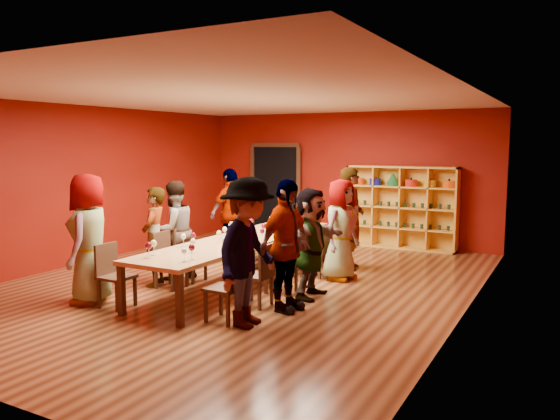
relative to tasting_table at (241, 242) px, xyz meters
The scene contains 50 objects.
room_shell 0.80m from the tasting_table, ahead, with size 7.10×9.10×3.04m.
tasting_table is the anchor object (origin of this frame).
doorway 4.80m from the tasting_table, 112.09° to the left, with size 1.40×0.17×2.30m.
shelving_unit 4.55m from the tasting_table, 72.08° to the left, with size 2.40×0.40×1.80m.
chair_person_left_0 2.13m from the tasting_table, 115.42° to the right, with size 0.42×0.42×0.89m.
person_left_0 2.35m from the tasting_table, 124.96° to the right, with size 0.91×0.50×1.86m, color #4F4F55.
chair_person_left_1 1.20m from the tasting_table, 140.43° to the right, with size 0.42×0.42×0.89m.
person_left_1 1.39m from the tasting_table, 147.12° to the right, with size 0.58×0.43×1.60m, color beige.
chair_person_left_2 0.97m from the tasting_table, 164.64° to the right, with size 0.42×0.42×0.89m.
person_left_2 1.21m from the tasting_table, 168.04° to the right, with size 0.81×0.44×1.66m, color #121A33.
chair_person_left_4 1.89m from the tasting_table, 118.99° to the left, with size 0.42×0.42×0.89m.
person_left_4 2.09m from the tasting_table, 127.77° to the left, with size 1.05×0.48×1.80m, color beige.
chair_person_right_0 1.93m from the tasting_table, 61.75° to the right, with size 0.42×0.42×0.89m.
person_right_0 2.09m from the tasting_table, 54.77° to the right, with size 1.21×0.50×1.88m, color white.
chair_person_right_1 1.31m from the tasting_table, 45.44° to the right, with size 0.42×0.42×0.89m.
person_right_1 1.62m from the tasting_table, 35.06° to the right, with size 1.06×0.48×1.81m, color pink.
chair_person_right_2 0.94m from the tasting_table, ahead, with size 0.42×0.42×0.89m.
person_right_2 1.34m from the tasting_table, ahead, with size 1.52×0.44×1.64m, color #5887B5.
chair_person_right_3 1.41m from the tasting_table, 49.15° to the left, with size 0.42×0.42×0.89m.
person_right_3 1.69m from the tasting_table, 38.81° to the left, with size 0.83×0.45×1.70m, color white.
chair_person_right_4 2.10m from the tasting_table, 64.14° to the left, with size 0.42×0.42×0.89m.
person_right_4 2.23m from the tasting_table, 57.84° to the left, with size 0.68×0.50×1.86m, color #6082C6.
wine_glass_0 1.88m from the tasting_table, 98.34° to the left, with size 0.09×0.09×0.22m.
wine_glass_1 0.85m from the tasting_table, 70.66° to the left, with size 0.09×0.09×0.22m.
wine_glass_2 0.36m from the tasting_table, 149.53° to the left, with size 0.08×0.08×0.19m.
wine_glass_3 1.93m from the tasting_table, 80.12° to the left, with size 0.07×0.07×0.18m.
wine_glass_4 1.78m from the tasting_table, 100.18° to the left, with size 0.08×0.08×0.21m.
wine_glass_5 0.81m from the tasting_table, 115.68° to the left, with size 0.08×0.08×0.21m.
wine_glass_6 0.42m from the tasting_table, 31.70° to the right, with size 0.07×0.07×0.18m.
wine_glass_7 1.30m from the tasting_table, 88.83° to the right, with size 0.08×0.08×0.20m.
wine_glass_8 0.92m from the tasting_table, 110.47° to the right, with size 0.08×0.08×0.20m.
wine_glass_9 0.51m from the tasting_table, 68.24° to the left, with size 0.08×0.08×0.21m.
wine_glass_10 0.82m from the tasting_table, 68.22° to the right, with size 0.09×0.09×0.22m.
wine_glass_11 1.09m from the tasting_table, 110.28° to the right, with size 0.08×0.08×0.20m.
wine_glass_12 0.54m from the tasting_table, 98.88° to the right, with size 0.08×0.08×0.20m.
wine_glass_13 1.00m from the tasting_table, 73.65° to the left, with size 0.09×0.09×0.22m.
wine_glass_14 1.90m from the tasting_table, 98.03° to the right, with size 0.09×0.09×0.22m.
wine_glass_15 1.11m from the tasting_table, 69.58° to the right, with size 0.09×0.09×0.21m.
wine_glass_16 1.38m from the tasting_table, 98.48° to the left, with size 0.08×0.08×0.20m.
wine_glass_17 0.33m from the tasting_table, 165.19° to the right, with size 0.07×0.07×0.18m.
wine_glass_18 1.75m from the tasting_table, 77.76° to the left, with size 0.08×0.08×0.19m.
wine_glass_19 1.72m from the tasting_table, 79.56° to the right, with size 0.09×0.09×0.21m.
wine_glass_20 1.01m from the tasting_table, 111.94° to the left, with size 0.08×0.08×0.20m.
wine_glass_21 1.85m from the tasting_table, 80.84° to the right, with size 0.07×0.07×0.18m.
wine_glass_22 0.42m from the tasting_table, ahead, with size 0.08×0.08×0.19m.
wine_glass_23 1.74m from the tasting_table, 101.07° to the right, with size 0.09×0.09×0.21m.
spittoon_bowl 0.15m from the tasting_table, 16.66° to the left, with size 0.30×0.30×0.16m, color #B2B4B9.
carafe_a 0.31m from the tasting_table, 159.49° to the left, with size 0.11×0.11×0.25m.
carafe_b 0.42m from the tasting_table, 75.90° to the right, with size 0.09×0.09×0.23m.
wine_bottle 1.60m from the tasting_table, 82.76° to the left, with size 0.10×0.10×0.31m.
Camera 1 is at (4.74, -7.35, 2.27)m, focal length 35.00 mm.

